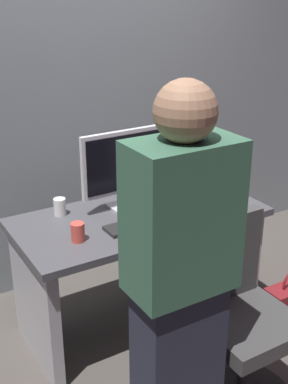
{
  "coord_description": "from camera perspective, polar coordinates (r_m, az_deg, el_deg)",
  "views": [
    {
      "loc": [
        -1.31,
        -2.24,
        1.92
      ],
      "look_at": [
        0.0,
        -0.05,
        0.87
      ],
      "focal_mm": 47.51,
      "sensor_mm": 36.0,
      "label": 1
    }
  ],
  "objects": [
    {
      "name": "ground_plane",
      "position": [
        3.23,
        -0.47,
        -14.15
      ],
      "size": [
        9.0,
        9.0,
        0.0
      ],
      "primitive_type": "plane",
      "color": "#4C4742"
    },
    {
      "name": "wall_back",
      "position": [
        3.31,
        -7.6,
        14.91
      ],
      "size": [
        6.4,
        0.1,
        3.0
      ],
      "primitive_type": "cube",
      "color": "gray",
      "rests_on": "ground"
    },
    {
      "name": "desk",
      "position": [
        2.96,
        -0.5,
        -6.37
      ],
      "size": [
        1.4,
        0.68,
        0.72
      ],
      "color": "#4C4C51",
      "rests_on": "ground"
    },
    {
      "name": "office_chair",
      "position": [
        2.53,
        10.54,
        -14.28
      ],
      "size": [
        0.52,
        0.52,
        0.94
      ],
      "color": "black",
      "rests_on": "ground"
    },
    {
      "name": "person_at_desk",
      "position": [
        1.98,
        4.05,
        -10.77
      ],
      "size": [
        0.4,
        0.24,
        1.64
      ],
      "color": "#262838",
      "rests_on": "ground"
    },
    {
      "name": "monitor",
      "position": [
        2.85,
        -2.08,
        3.08
      ],
      "size": [
        0.54,
        0.14,
        0.46
      ],
      "color": "silver",
      "rests_on": "desk"
    },
    {
      "name": "keyboard",
      "position": [
        2.73,
        -0.08,
        -3.49
      ],
      "size": [
        0.43,
        0.14,
        0.02
      ],
      "primitive_type": "cube",
      "rotation": [
        0.0,
        0.0,
        0.01
      ],
      "color": "#262626",
      "rests_on": "desk"
    },
    {
      "name": "mouse",
      "position": [
        2.89,
        4.94,
        -1.89
      ],
      "size": [
        0.06,
        0.1,
        0.03
      ],
      "primitive_type": "ellipsoid",
      "color": "white",
      "rests_on": "desk"
    },
    {
      "name": "cup_near_keyboard",
      "position": [
        2.56,
        -7.44,
        -4.49
      ],
      "size": [
        0.07,
        0.07,
        0.1
      ],
      "primitive_type": "cylinder",
      "color": "#D84C3F",
      "rests_on": "desk"
    },
    {
      "name": "cup_by_monitor",
      "position": [
        2.86,
        -9.43,
        -1.66
      ],
      "size": [
        0.07,
        0.07,
        0.1
      ],
      "primitive_type": "cylinder",
      "color": "white",
      "rests_on": "desk"
    },
    {
      "name": "book_stack",
      "position": [
        3.18,
        5.42,
        1.28
      ],
      "size": [
        0.23,
        0.18,
        0.11
      ],
      "color": "black",
      "rests_on": "desk"
    },
    {
      "name": "cell_phone",
      "position": [
        2.94,
        8.84,
        -1.85
      ],
      "size": [
        0.12,
        0.16,
        0.01
      ],
      "primitive_type": "cube",
      "rotation": [
        0.0,
        0.0,
        0.36
      ],
      "color": "black",
      "rests_on": "desk"
    }
  ]
}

